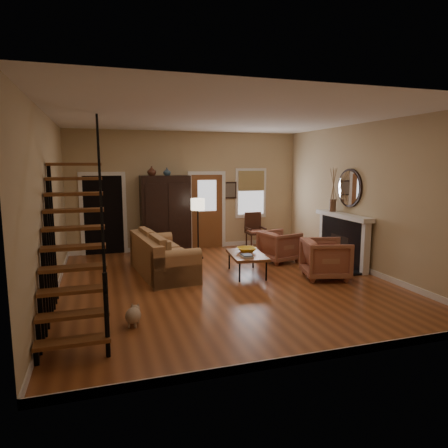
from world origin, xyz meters
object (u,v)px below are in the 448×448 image
object	(u,v)px
sofa	(163,255)
armchair_left	(326,259)
coffee_table	(247,264)
side_chair	(256,231)
armoire	(165,215)
armchair_right	(280,246)
floor_lamp	(198,229)

from	to	relation	value
sofa	armchair_left	world-z (taller)	sofa
coffee_table	side_chair	xyz separation A→B (m)	(1.22, 2.52, 0.28)
armoire	coffee_table	world-z (taller)	armoire
coffee_table	armchair_left	distance (m)	1.69
side_chair	armoire	bearing A→B (deg)	175.52
armchair_left	armchair_right	distance (m)	1.66
armchair_right	side_chair	distance (m)	1.66
armoire	side_chair	distance (m)	2.61
armoire	floor_lamp	distance (m)	1.17
armoire	armchair_right	world-z (taller)	armoire
floor_lamp	side_chair	distance (m)	2.02
armoire	sofa	distance (m)	2.25
sofa	side_chair	distance (m)	3.53
armchair_left	floor_lamp	size ratio (longest dim) A/B	0.60
armchair_left	floor_lamp	world-z (taller)	floor_lamp
armchair_left	armoire	bearing A→B (deg)	53.70
armchair_right	armoire	bearing A→B (deg)	40.63
coffee_table	floor_lamp	world-z (taller)	floor_lamp
armchair_left	side_chair	world-z (taller)	side_chair
sofa	armchair_left	size ratio (longest dim) A/B	2.47
armchair_left	armchair_right	bearing A→B (deg)	25.04
side_chair	floor_lamp	bearing A→B (deg)	-159.14
armchair_left	side_chair	xyz separation A→B (m)	(-0.27, 3.29, 0.09)
armoire	side_chair	bearing A→B (deg)	-4.48
sofa	side_chair	world-z (taller)	side_chair
armoire	armchair_left	world-z (taller)	armoire
armchair_right	sofa	bearing A→B (deg)	82.20
sofa	coffee_table	size ratio (longest dim) A/B	1.87
sofa	armchair_right	xyz separation A→B (m)	(2.94, 0.27, -0.04)
sofa	side_chair	size ratio (longest dim) A/B	2.23
armoire	floor_lamp	xyz separation A→B (m)	(0.68, -0.91, -0.28)
armchair_right	floor_lamp	xyz separation A→B (m)	(-1.84, 0.94, 0.39)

